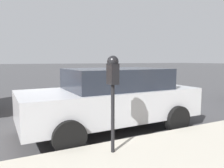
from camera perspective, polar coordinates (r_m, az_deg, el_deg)
name	(u,v)px	position (r m, az deg, el deg)	size (l,w,h in m)	color
ground_plane	(79,121)	(6.36, -8.56, -9.51)	(220.00, 220.00, 0.00)	#424244
parking_meter	(113,79)	(3.56, 0.20, 1.33)	(0.21, 0.19, 1.62)	black
car_silver	(112,98)	(5.37, 0.01, -3.60)	(2.10, 4.32, 1.51)	#B7BABF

